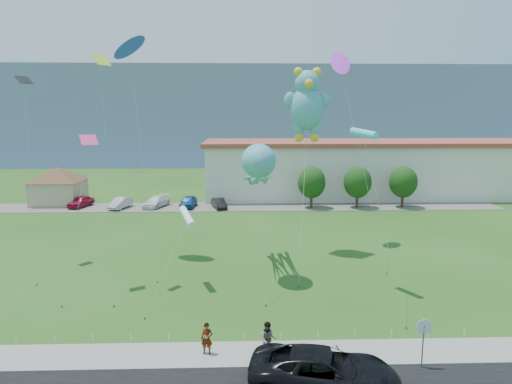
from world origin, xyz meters
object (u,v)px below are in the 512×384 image
Objects in this scene: pedestrian_left at (207,339)px; teddy_bear_kite at (307,103)px; parked_car_black at (219,203)px; parked_car_blue at (188,202)px; pedestrian_right at (268,339)px; octopus_kite at (258,169)px; pavilion at (58,182)px; warehouse at (406,168)px; suv at (325,372)px; parked_car_red at (81,202)px; parked_car_silver at (120,203)px; parked_car_white at (156,202)px; stop_sign at (424,332)px.

pedestrian_left is 22.96m from teddy_bear_kite.
pedestrian_left is at bearing -104.18° from parked_car_black.
parked_car_blue is at bearing 154.50° from parked_car_black.
parked_car_blue reaches higher than parked_car_black.
octopus_kite reaches higher than pedestrian_right.
pavilion is 0.15× the size of warehouse.
octopus_kite is at bearing -96.43° from parked_car_black.
parked_car_red is at bearing 42.40° from suv.
parked_car_silver is 0.96× the size of parked_car_blue.
warehouse is 37.51m from parked_car_white.
parked_car_black is at bearing 114.52° from teddy_bear_kite.
parked_car_blue is (-5.20, 37.49, -0.11)m from pedestrian_left.
parked_car_blue is 1.13× the size of parked_car_black.
parked_car_blue is (-8.27, 37.78, -0.17)m from pedestrian_right.
pedestrian_left is (-5.34, 3.25, -0.05)m from suv.
pedestrian_right is 0.16× the size of octopus_kite.
octopus_kite is (8.21, -25.42, 7.25)m from parked_car_blue.
octopus_kite is (-2.34, 15.32, 7.09)m from suv.
pedestrian_right is (-7.29, 1.19, -0.88)m from stop_sign.
stop_sign is 44.08m from parked_car_white.
suv is at bearing -57.06° from pavilion.
octopus_kite is at bearing 20.25° from suv.
teddy_bear_kite is at bearing -36.56° from pavilion.
stop_sign reaches higher than parked_car_blue.
parked_car_red is 9.93m from parked_car_white.
parked_car_white reaches higher than parked_car_silver.
parked_car_red is (-24.71, 41.39, -0.18)m from suv.
parked_car_silver is at bearing 4.05° from parked_car_red.
stop_sign reaches higher than pedestrian_right.
pedestrian_left reaches higher than parked_car_silver.
pedestrian_right reaches higher than parked_car_blue.
stop_sign is at bearing -108.90° from warehouse.
pavilion is 39.32m from teddy_bear_kite.
pavilion is 46.88m from pedestrian_left.
parked_car_blue is at bearing 106.69° from pedestrian_left.
parked_car_red is (-19.37, 38.14, -0.13)m from pedestrian_left.
teddy_bear_kite is at bearing -27.13° from parked_car_silver.
pedestrian_right is at bearing -99.48° from parked_car_black.
pavilion is 0.58× the size of teddy_bear_kite.
parked_car_blue reaches higher than parked_car_white.
parked_car_white is 1.11× the size of parked_car_blue.
pedestrian_left reaches higher than parked_car_red.
suv is 1.53× the size of parked_car_red.
parked_car_white is (4.50, 0.79, 0.01)m from parked_car_silver.
suv is at bearing -160.67° from stop_sign.
pavilion is at bearing 160.71° from parked_car_red.
stop_sign reaches higher than parked_car_black.
teddy_bear_kite is (-19.45, -28.66, 8.88)m from warehouse.
parked_car_blue is (-10.55, 40.73, -0.16)m from suv.
pavilion is 2.18× the size of parked_car_silver.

